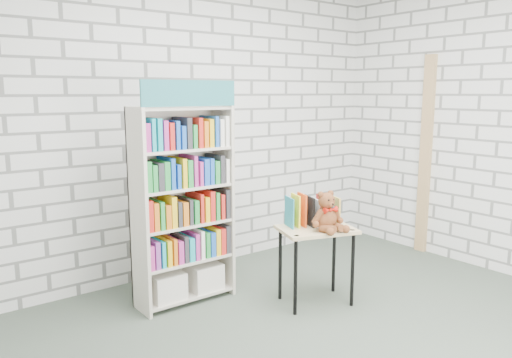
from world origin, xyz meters
TOP-DOWN VIEW (x-y plane):
  - ground at (0.00, 0.00)m, footprint 4.50×4.50m
  - room_shell at (0.00, 0.00)m, footprint 4.52×4.02m
  - bookshelf at (-0.49, 1.36)m, footprint 0.80×0.31m
  - display_table at (0.34, 0.66)m, footprint 0.69×0.57m
  - table_books at (0.37, 0.75)m, footprint 0.45×0.30m
  - teddy_bear at (0.36, 0.56)m, footprint 0.29×0.28m
  - door_trim at (2.23, 0.95)m, footprint 0.05×0.12m

SIDE VIEW (x-z plane):
  - ground at x=0.00m, z-range 0.00..0.00m
  - display_table at x=0.34m, z-range 0.23..0.86m
  - table_books at x=0.37m, z-range 0.64..0.88m
  - teddy_bear at x=0.36m, z-range 0.60..0.92m
  - bookshelf at x=-0.49m, z-range -0.08..1.73m
  - door_trim at x=2.23m, z-range 0.00..2.10m
  - room_shell at x=0.00m, z-range 0.38..3.19m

